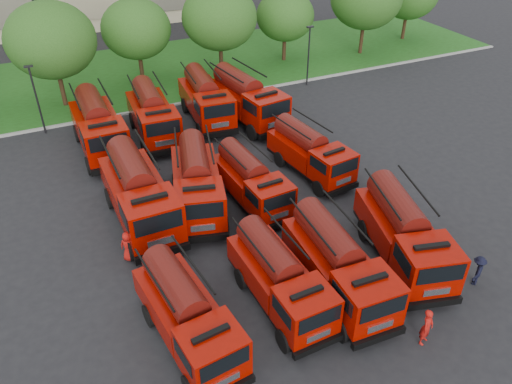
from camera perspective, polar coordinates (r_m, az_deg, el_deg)
ground at (r=27.24m, az=1.95°, el=-4.28°), size 140.00×140.00×0.00m
lawn at (r=48.99m, az=-12.22°, el=13.25°), size 70.00×16.00×0.12m
curb at (r=41.68m, az=-9.33°, el=9.84°), size 70.00×0.30×0.14m
tree_2 at (r=42.09m, az=-22.39°, el=15.75°), size 6.72×6.72×8.22m
tree_3 at (r=45.51m, az=-13.53°, el=17.66°), size 5.88×5.88×7.19m
tree_4 at (r=45.88m, az=-4.20°, el=19.28°), size 6.55×6.55×8.01m
tree_5 at (r=49.81m, az=3.35°, el=19.47°), size 5.46×5.46×6.68m
lamp_post_0 at (r=38.75m, az=-23.83°, el=10.00°), size 0.60×0.25×5.11m
lamp_post_1 at (r=44.50m, az=6.04°, el=15.59°), size 0.60×0.25×5.11m
fire_truck_0 at (r=20.90m, az=-7.88°, el=-13.71°), size 3.03×6.88×3.04m
fire_truck_1 at (r=22.24m, az=2.67°, el=-9.79°), size 2.59×6.64×2.99m
fire_truck_2 at (r=22.98m, az=9.34°, el=-8.11°), size 2.94×7.26×3.25m
fire_truck_3 at (r=25.34m, az=16.52°, el=-4.52°), size 4.29×7.69×3.32m
fire_truck_4 at (r=27.54m, az=-13.25°, el=-0.11°), size 3.04×8.03×3.64m
fire_truck_5 at (r=28.13m, az=-6.78°, el=1.13°), size 4.38×7.84×3.39m
fire_truck_6 at (r=28.44m, az=-0.58°, el=1.28°), size 2.71×6.62×2.95m
fire_truck_7 at (r=31.40m, az=6.18°, el=4.55°), size 3.11×6.86×3.01m
fire_truck_8 at (r=35.35m, az=-17.57°, el=7.18°), size 2.94×7.92×3.60m
fire_truck_9 at (r=36.36m, az=-11.73°, el=8.70°), size 3.15×7.67×3.42m
fire_truck_10 at (r=38.22m, az=-5.76°, el=10.54°), size 3.27×7.73×3.43m
fire_truck_11 at (r=37.86m, az=-1.09°, el=10.61°), size 3.75×8.19×3.60m
firefighter_0 at (r=22.91m, az=18.51°, el=-15.88°), size 0.80×0.72×1.80m
firefighter_1 at (r=23.69m, az=13.11°, el=-12.61°), size 0.87×0.73×1.56m
firefighter_2 at (r=24.85m, az=20.77°, el=-11.62°), size 0.66×1.03×1.66m
firefighter_3 at (r=26.27m, az=23.58°, el=-9.50°), size 1.16×0.99×1.60m
firefighter_4 at (r=26.17m, az=-14.14°, el=-7.42°), size 0.97×0.87×1.67m
firefighter_5 at (r=33.01m, az=5.00°, el=3.16°), size 1.53×1.04×1.52m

